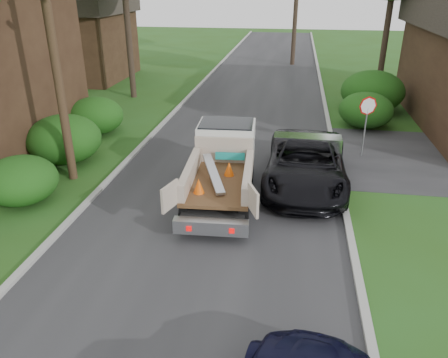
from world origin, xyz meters
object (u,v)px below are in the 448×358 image
object	(u,v)px
utility_pole	(51,30)
house_left_far	(74,35)
flatbed_truck	(224,158)
black_pickup	(306,163)
stop_sign	(367,114)

from	to	relation	value
utility_pole	house_left_far	distance (m)	18.93
flatbed_truck	black_pickup	world-z (taller)	flatbed_truck
utility_pole	black_pickup	xyz separation A→B (m)	(8.33, 0.81, -4.35)
flatbed_truck	house_left_far	bearing A→B (deg)	125.28
utility_pole	black_pickup	distance (m)	9.44
stop_sign	black_pickup	bearing A→B (deg)	-126.19
stop_sign	house_left_far	xyz separation A→B (m)	(-18.70, 13.00, 1.27)
stop_sign	flatbed_truck	size ratio (longest dim) A/B	0.44
utility_pole	flatbed_truck	world-z (taller)	utility_pole
flatbed_truck	black_pickup	distance (m)	2.91
stop_sign	black_pickup	size ratio (longest dim) A/B	0.42
flatbed_truck	stop_sign	bearing A→B (deg)	34.80
stop_sign	utility_pole	distance (m)	11.91
utility_pole	house_left_far	size ratio (longest dim) A/B	1.32
house_left_far	flatbed_truck	size ratio (longest dim) A/B	1.35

